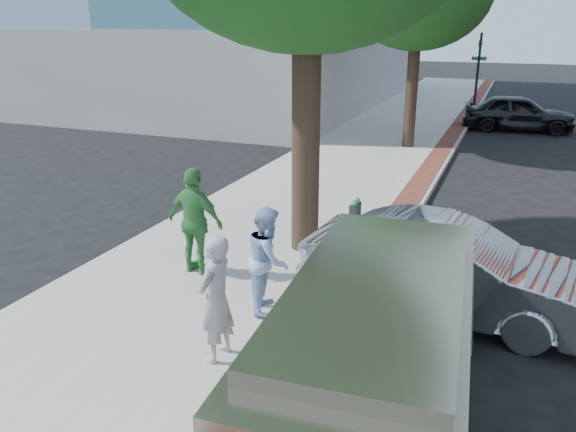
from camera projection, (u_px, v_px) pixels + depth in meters
The scene contains 13 objects.
ground at pixel (298, 302), 9.09m from camera, with size 120.00×120.00×0.00m, color black.
sidewalk at pixel (348, 172), 16.60m from camera, with size 5.00×60.00×0.15m, color #9E9991.
brick_strip at pixel (424, 177), 15.80m from camera, with size 0.60×60.00×0.01m, color brown.
curb at pixel (436, 181), 15.70m from camera, with size 0.10×60.00×0.15m, color gray.
office_base at pixel (225, 64), 32.31m from camera, with size 18.20×22.20×4.00m, color gray.
signal_near at pixel (478, 66), 27.29m from camera, with size 0.70×0.15×3.80m.
parking_meter at pixel (355, 223), 9.08m from camera, with size 0.12×0.32×1.47m.
person_gray at pixel (216, 299), 7.05m from camera, with size 0.62×0.41×1.70m, color #9D9DA1.
person_officer at pixel (268, 259), 8.32m from camera, with size 0.79×0.61×1.62m, color #93B1E3.
person_green at pixel (196, 222), 9.53m from camera, with size 1.09×0.45×1.86m, color #3C8541.
sedan_silver at pixel (447, 269), 8.56m from camera, with size 1.53×4.39×1.45m, color #B3B6BA.
bg_car at pixel (519, 113), 23.10m from camera, with size 1.75×4.36×1.49m, color black.
van at pixel (377, 339), 6.19m from camera, with size 2.20×4.99×1.80m.
Camera 1 is at (2.90, -7.60, 4.30)m, focal length 35.00 mm.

